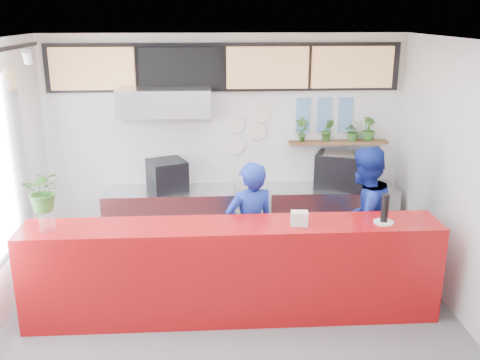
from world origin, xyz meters
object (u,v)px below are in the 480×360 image
(espresso_machine, at_px, (345,170))
(pepper_mill, at_px, (385,208))
(staff_center, at_px, (250,231))
(panini_oven, at_px, (167,175))
(staff_right, at_px, (362,218))
(service_counter, at_px, (233,271))

(espresso_machine, xyz_separation_m, pepper_mill, (-0.04, -1.86, 0.13))
(pepper_mill, bearing_deg, staff_center, 159.96)
(panini_oven, distance_m, staff_center, 1.73)
(staff_right, distance_m, pepper_mill, 0.78)
(panini_oven, height_order, pepper_mill, pepper_mill)
(espresso_machine, bearing_deg, service_counter, -109.94)
(service_counter, bearing_deg, espresso_machine, 47.27)
(service_counter, height_order, pepper_mill, pepper_mill)
(service_counter, relative_size, staff_center, 2.71)
(panini_oven, bearing_deg, staff_center, -74.98)
(service_counter, bearing_deg, staff_right, 21.11)
(panini_oven, distance_m, staff_right, 2.70)
(staff_center, height_order, pepper_mill, staff_center)
(service_counter, height_order, panini_oven, panini_oven)
(espresso_machine, distance_m, pepper_mill, 1.86)
(panini_oven, distance_m, espresso_machine, 2.48)
(service_counter, height_order, espresso_machine, espresso_machine)
(espresso_machine, distance_m, staff_center, 1.99)
(service_counter, relative_size, panini_oven, 9.54)
(service_counter, height_order, staff_center, staff_center)
(panini_oven, height_order, staff_right, staff_right)
(panini_oven, height_order, staff_center, staff_center)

